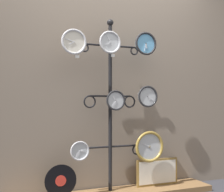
# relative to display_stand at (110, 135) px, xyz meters

# --- Properties ---
(shop_wall) EXTENTS (4.40, 0.04, 2.80)m
(shop_wall) POSITION_rel_display_stand_xyz_m (0.00, 0.16, 0.77)
(shop_wall) COLOR gray
(shop_wall) RESTS_ON ground_plane
(display_stand) EXTENTS (0.73, 0.36, 1.83)m
(display_stand) POSITION_rel_display_stand_xyz_m (0.00, 0.00, 0.00)
(display_stand) COLOR black
(display_stand) RESTS_ON ground_plane
(clock_top_left) EXTENTS (0.25, 0.04, 0.25)m
(clock_top_left) POSITION_rel_display_stand_xyz_m (-0.42, -0.10, 0.91)
(clock_top_left) COLOR silver
(clock_top_center) EXTENTS (0.23, 0.04, 0.23)m
(clock_top_center) POSITION_rel_display_stand_xyz_m (-0.05, -0.11, 0.93)
(clock_top_center) COLOR silver
(clock_top_right) EXTENTS (0.25, 0.04, 0.25)m
(clock_top_right) POSITION_rel_display_stand_xyz_m (0.38, -0.08, 0.96)
(clock_top_right) COLOR #60A8DB
(clock_middle_center) EXTENTS (0.20, 0.04, 0.20)m
(clock_middle_center) POSITION_rel_display_stand_xyz_m (0.02, -0.10, 0.35)
(clock_middle_center) COLOR silver
(clock_middle_right) EXTENTS (0.23, 0.04, 0.23)m
(clock_middle_right) POSITION_rel_display_stand_xyz_m (0.38, -0.11, 0.39)
(clock_middle_right) COLOR silver
(clock_bottom_left) EXTENTS (0.19, 0.04, 0.19)m
(clock_bottom_left) POSITION_rel_display_stand_xyz_m (-0.35, -0.09, -0.13)
(clock_bottom_left) COLOR silver
(clock_bottom_right) EXTENTS (0.33, 0.04, 0.33)m
(clock_bottom_right) POSITION_rel_display_stand_xyz_m (0.40, -0.10, -0.13)
(clock_bottom_right) COLOR silver
(vinyl_record) EXTENTS (0.31, 0.01, 0.31)m
(vinyl_record) POSITION_rel_display_stand_xyz_m (-0.52, -0.03, -0.42)
(vinyl_record) COLOR black
(vinyl_record) RESTS_ON low_shelf
(picture_frame) EXTENTS (0.50, 0.02, 0.29)m
(picture_frame) POSITION_rel_display_stand_xyz_m (0.55, -0.01, -0.43)
(picture_frame) COLOR olive
(picture_frame) RESTS_ON low_shelf
(price_tag_upper) EXTENTS (0.04, 0.00, 0.03)m
(price_tag_upper) POSITION_rel_display_stand_xyz_m (-0.38, -0.11, 0.77)
(price_tag_upper) COLOR white
(price_tag_mid) EXTENTS (0.04, 0.00, 0.03)m
(price_tag_mid) POSITION_rel_display_stand_xyz_m (-0.01, -0.11, 0.80)
(price_tag_mid) COLOR white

